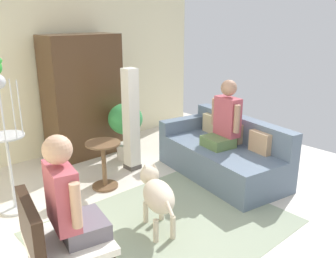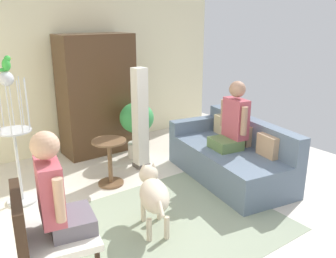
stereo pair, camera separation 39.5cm
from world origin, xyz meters
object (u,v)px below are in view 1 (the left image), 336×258
Objects in this scene: column_lamp at (131,121)px; armoire_cabinet at (83,97)px; person_on_couch at (225,119)px; person_on_armchair at (68,198)px; dog at (157,194)px; bird_cage_stand at (7,144)px; couch at (223,154)px; armchair at (53,237)px; round_end_table at (104,162)px; potted_plant at (126,123)px.

column_lamp is 1.03m from armoire_cabinet.
person_on_couch reaches higher than person_on_armchair.
dog is 1.67m from column_lamp.
column_lamp is (1.74, 0.04, -0.08)m from bird_cage_stand.
couch is 1.05× the size of armoire_cabinet.
armchair is 0.53× the size of bird_cage_stand.
person_on_couch is at bearing -29.02° from round_end_table.
armchair is at bearing -134.84° from round_end_table.
round_end_table is 1.21m from bird_cage_stand.
armchair is 0.57× the size of column_lamp.
bird_cage_stand reaches higher than dog.
bird_cage_stand is (-1.10, 0.22, 0.46)m from round_end_table.
armoire_cabinet reaches higher than bird_cage_stand.
couch is 2.25× the size of potted_plant.
bird_cage_stand is at bearing 158.83° from couch.
column_lamp reaches higher than person_on_armchair.
potted_plant is 0.45m from column_lamp.
armchair is at bearing -141.14° from column_lamp.
armchair is 1.01× the size of dog.
armchair is 1.58m from bird_cage_stand.
round_end_table is (-1.47, 0.78, 0.06)m from couch.
column_lamp reaches higher than armchair.
couch reaches higher than dog.
bird_cage_stand is (-2.54, 1.02, -0.02)m from person_on_couch.
column_lamp is at bearing 38.86° from armchair.
armoire_cabinet is at bearing 33.57° from bird_cage_stand.
armchair is 0.44× the size of armoire_cabinet.
potted_plant is (1.91, 0.42, -0.24)m from bird_cage_stand.
dog is (1.20, 0.12, -0.09)m from armchair.
armchair is at bearing -97.94° from bird_cage_stand.
person_on_couch reaches higher than round_end_table.
armchair is 3.14m from armoire_cabinet.
dog is at bearing -55.11° from bird_cage_stand.
couch is at bearing -21.17° from bird_cage_stand.
person_on_couch is (2.75, 0.52, 0.34)m from armchair.
column_lamp is at bearing 1.23° from bird_cage_stand.
round_end_table is 1.06m from potted_plant.
potted_plant is (1.98, 1.98, -0.22)m from person_on_armchair.
dog is 0.43× the size of armoire_cabinet.
armoire_cabinet is (0.45, 1.25, 0.60)m from round_end_table.
person_on_armchair is at bearing -168.24° from person_on_couch.
potted_plant is 0.80m from armoire_cabinet.
armoire_cabinet reaches higher than person_on_couch.
armoire_cabinet is at bearing 77.01° from dog.
dog is at bearing 8.15° from person_on_armchair.
round_end_table is at bearing 150.98° from person_on_couch.
person_on_armchair is 0.47× the size of armoire_cabinet.
bird_cage_stand is at bearing -178.77° from column_lamp.
couch is 2.38× the size of armchair.
round_end_table is at bearing -11.28° from bird_cage_stand.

